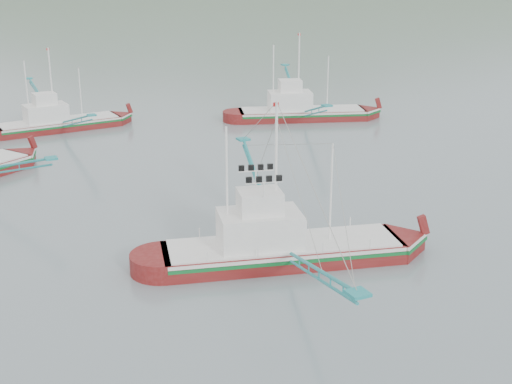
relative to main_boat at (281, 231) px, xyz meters
name	(u,v)px	position (x,y,z in m)	size (l,w,h in m)	color
ground	(302,276)	(0.22, -2.23, -1.95)	(1200.00, 1200.00, 0.00)	slate
main_boat	(281,231)	(0.00, 0.00, 0.00)	(14.69, 25.24, 10.41)	#620F0E
bg_boat_right	(301,102)	(19.72, 32.45, 0.02)	(14.19, 24.11, 10.08)	#620F0E
bg_boat_far	(57,118)	(-5.28, 39.16, -0.70)	(12.62, 22.44, 9.09)	#620F0E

